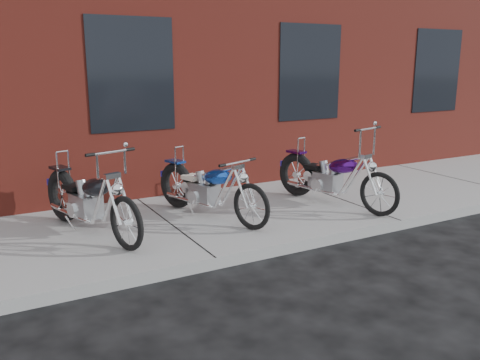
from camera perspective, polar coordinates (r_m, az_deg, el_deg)
ground at (r=6.11m, az=-2.70°, el=-10.03°), size 120.00×120.00×0.00m
sidewalk at (r=7.38m, az=-7.86°, el=-5.38°), size 22.00×3.00×0.15m
chopper_purple at (r=8.27m, az=10.30°, el=0.13°), size 0.77×2.28×1.31m
chopper_blue at (r=7.48m, az=-3.55°, el=-1.16°), size 0.86×2.18×0.98m
chopper_third at (r=7.04m, az=-16.57°, el=-2.43°), size 0.85×2.32×1.21m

